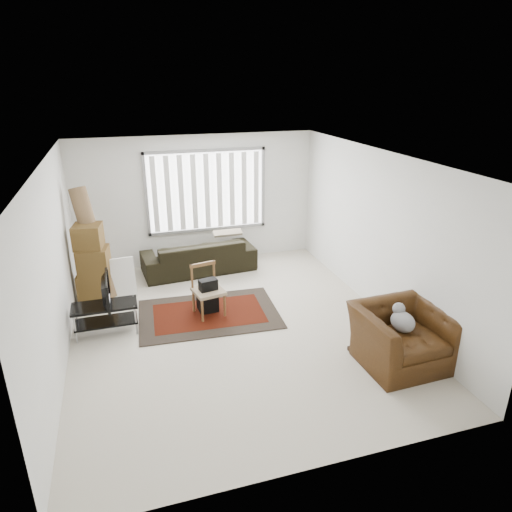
{
  "coord_description": "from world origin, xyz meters",
  "views": [
    {
      "loc": [
        -1.54,
        -6.24,
        3.77
      ],
      "look_at": [
        0.48,
        0.35,
        1.05
      ],
      "focal_mm": 32.0,
      "sensor_mm": 36.0,
      "label": 1
    }
  ],
  "objects": [
    {
      "name": "room",
      "position": [
        0.03,
        0.51,
        1.76
      ],
      "size": [
        6.0,
        6.02,
        2.71
      ],
      "color": "beige",
      "rests_on": "ground"
    },
    {
      "name": "persian_rug",
      "position": [
        -0.3,
        0.54,
        0.01
      ],
      "size": [
        2.4,
        1.68,
        0.02
      ],
      "color": "black",
      "rests_on": "ground"
    },
    {
      "name": "tv_stand",
      "position": [
        -1.95,
        0.43,
        0.35
      ],
      "size": [
        0.98,
        0.44,
        0.49
      ],
      "color": "black",
      "rests_on": "ground"
    },
    {
      "name": "tv",
      "position": [
        -1.95,
        0.43,
        0.72
      ],
      "size": [
        0.1,
        0.8,
        0.46
      ],
      "primitive_type": "imported",
      "rotation": [
        0.0,
        0.0,
        1.57
      ],
      "color": "black",
      "rests_on": "tv_stand"
    },
    {
      "name": "subwoofer",
      "position": [
        -0.29,
        0.68,
        0.18
      ],
      "size": [
        0.34,
        0.34,
        0.32
      ],
      "primitive_type": "cube",
      "rotation": [
        0.0,
        0.0,
        0.09
      ],
      "color": "black",
      "rests_on": "persian_rug"
    },
    {
      "name": "moving_boxes",
      "position": [
        -2.12,
        1.74,
        0.65
      ],
      "size": [
        0.65,
        0.6,
        1.4
      ],
      "color": "brown",
      "rests_on": "ground"
    },
    {
      "name": "white_flatpack",
      "position": [
        -1.71,
        1.69,
        0.37
      ],
      "size": [
        0.59,
        0.26,
        0.73
      ],
      "primitive_type": "cube",
      "rotation": [
        -0.19,
        0.0,
        0.08
      ],
      "color": "silver",
      "rests_on": "ground"
    },
    {
      "name": "rolled_rug",
      "position": [
        -2.08,
        1.86,
        1.01
      ],
      "size": [
        0.72,
        0.94,
        2.01
      ],
      "primitive_type": "cylinder",
      "rotation": [
        -0.31,
        0.0,
        0.53
      ],
      "color": "brown",
      "rests_on": "ground"
    },
    {
      "name": "sofa",
      "position": [
        -0.11,
        2.45,
        0.44
      ],
      "size": [
        2.34,
        1.16,
        0.87
      ],
      "primitive_type": "imported",
      "rotation": [
        0.0,
        0.0,
        3.22
      ],
      "color": "black",
      "rests_on": "ground"
    },
    {
      "name": "side_chair",
      "position": [
        -0.3,
        0.55,
        0.49
      ],
      "size": [
        0.55,
        0.55,
        0.88
      ],
      "rotation": [
        0.0,
        0.0,
        0.2
      ],
      "color": "#8E795D",
      "rests_on": "ground"
    },
    {
      "name": "armchair",
      "position": [
        2.03,
        -1.6,
        0.47
      ],
      "size": [
        1.31,
        1.15,
        0.94
      ],
      "rotation": [
        0.0,
        0.0,
        0.04
      ],
      "color": "#3C210C",
      "rests_on": "ground"
    }
  ]
}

